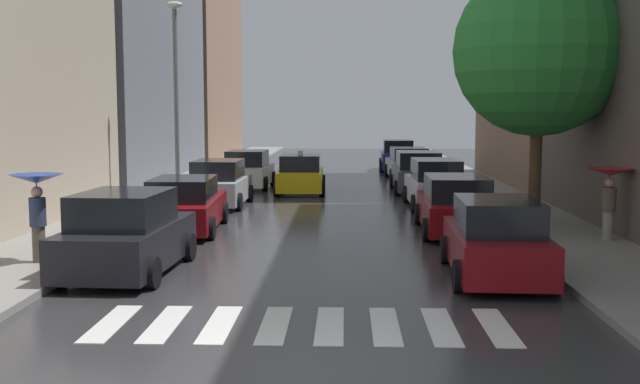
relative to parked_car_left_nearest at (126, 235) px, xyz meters
The scene contains 21 objects.
ground_plane 17.75m from the parked_car_left_nearest, 77.01° to the left, with size 28.00×72.00×0.04m, color #303033.
sidewalk_left 17.48m from the parked_car_left_nearest, 98.27° to the left, with size 3.00×72.00×0.15m, color gray.
sidewalk_right 20.23m from the parked_car_left_nearest, 58.75° to the left, with size 3.00×72.00×0.15m, color gray.
crosswalk_stripes 5.58m from the parked_car_left_nearest, 43.68° to the right, with size 6.75×2.20×0.01m.
building_left_mid 24.38m from the parked_car_left_nearest, 107.62° to the left, with size 6.00×16.61×16.85m, color slate.
building_left_far 40.67m from the parked_car_left_nearest, 100.07° to the left, with size 6.00×15.87×15.26m, color #8C6B56.
parked_car_left_nearest is the anchor object (origin of this frame).
parked_car_left_second 5.66m from the parked_car_left_nearest, 89.69° to the left, with size 2.27×4.71×1.57m.
parked_car_left_third 11.43m from the parked_car_left_nearest, 89.68° to the left, with size 2.10×4.17×1.70m.
parked_car_left_fourth 17.97m from the parked_car_left_nearest, 89.13° to the left, with size 2.20×4.14×1.70m.
parked_car_right_nearest 7.82m from the parked_car_left_nearest, ahead, with size 2.14×4.28×1.68m.
parked_car_right_second 9.63m from the parked_car_left_nearest, 35.72° to the left, with size 2.17×4.64×1.65m.
parked_car_right_third 13.74m from the parked_car_left_nearest, 54.94° to the left, with size 2.04×4.61×1.76m.
parked_car_right_fourth 18.23m from the parked_car_left_nearest, 64.81° to the left, with size 2.17×4.58×1.75m.
parked_car_right_fifth 24.07m from the parked_car_left_nearest, 70.89° to the left, with size 2.29×4.62×1.61m.
parked_car_right_sixth 29.03m from the parked_car_left_nearest, 74.63° to the left, with size 2.17×4.31×1.80m.
taxi_midroad 16.29m from the parked_car_left_nearest, 80.21° to the left, with size 2.13×4.37×1.81m.
pedestrian_foreground 12.11m from the parked_car_left_nearest, 18.20° to the left, with size 1.17×1.17×1.86m.
pedestrian_near_tree 2.27m from the parked_car_left_nearest, 168.82° to the left, with size 1.14×1.14×1.95m.
street_tree_right 13.16m from the parked_car_left_nearest, 33.51° to the left, with size 5.04×5.04×7.61m.
lamp_post_left 12.54m from the parked_car_left_nearest, 97.45° to the left, with size 0.60×0.28×7.27m.
Camera 1 is at (0.70, -9.05, 3.49)m, focal length 42.32 mm.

